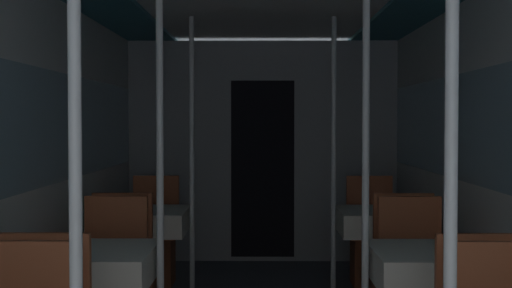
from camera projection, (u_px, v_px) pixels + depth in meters
name	position (u px, v px, depth m)	size (l,w,h in m)	color
wall_left	(14.00, 168.00, 3.98)	(0.05, 8.37, 2.23)	silver
wall_right	(511.00, 168.00, 3.96)	(0.05, 8.37, 2.23)	silver
bulkhead_far	(262.00, 152.00, 7.25)	(2.72, 0.09, 2.23)	gray
support_pole_left_0	(74.00, 223.00, 2.11)	(0.04, 0.04, 2.23)	silver
dining_table_left_1	(87.00, 271.00, 3.86)	(0.71, 0.71, 0.73)	#4C4C51
support_pole_left_1	(159.00, 177.00, 3.84)	(0.04, 0.04, 2.23)	silver
dining_table_left_2	(141.00, 225.00, 5.59)	(0.71, 0.71, 0.73)	#4C4C51
chair_left_near_2	(127.00, 281.00, 5.00)	(0.41, 0.41, 0.94)	brown
chair_left_far_2	(153.00, 250.00, 6.20)	(0.41, 0.41, 0.94)	brown
support_pole_left_2	(191.00, 160.00, 5.57)	(0.04, 0.04, 2.23)	silver
support_pole_right_0	(449.00, 224.00, 2.10)	(0.04, 0.04, 2.23)	silver
dining_table_right_1	(438.00, 272.00, 3.84)	(0.71, 0.71, 0.73)	#4C4C51
support_pole_right_1	(365.00, 177.00, 3.83)	(0.04, 0.04, 2.23)	silver
dining_table_right_2	(383.00, 225.00, 5.57)	(0.71, 0.71, 0.73)	#4C4C51
chair_right_near_2	(398.00, 282.00, 4.98)	(0.41, 0.41, 0.94)	brown
chair_right_far_2	(371.00, 251.00, 6.19)	(0.41, 0.41, 0.94)	brown
support_pole_right_2	(333.00, 160.00, 5.56)	(0.04, 0.04, 2.23)	silver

